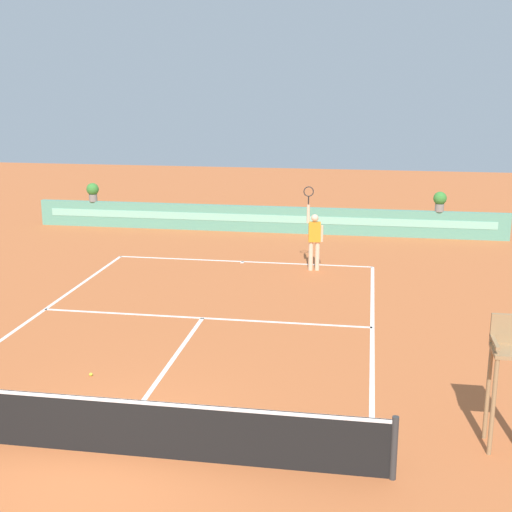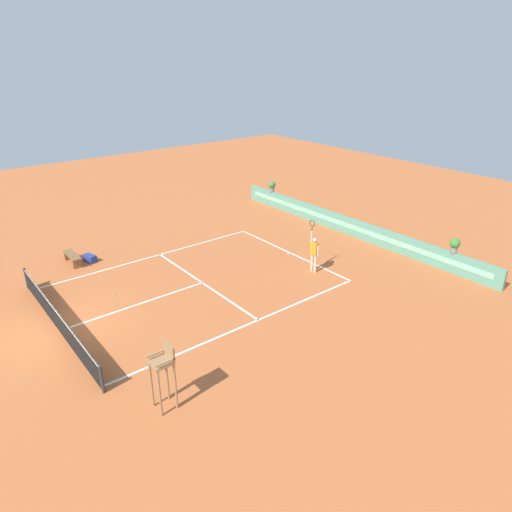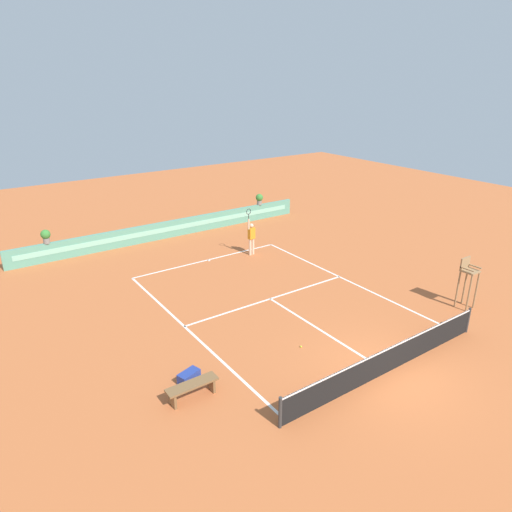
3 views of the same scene
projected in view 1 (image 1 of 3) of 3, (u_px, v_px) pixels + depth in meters
ground_plane at (199, 324)px, 16.56m from camera, size 60.00×60.00×0.00m
court_lines at (206, 314)px, 17.24m from camera, size 8.32×11.94×0.01m
net at (104, 424)px, 10.70m from camera, size 8.92×0.10×1.00m
back_wall_barrier at (264, 219)px, 26.37m from camera, size 18.00×0.21×1.00m
umpire_chair at (510, 367)px, 10.73m from camera, size 0.60×0.60×2.14m
tennis_player at (314, 237)px, 20.95m from camera, size 0.62×0.27×2.58m
tennis_ball_near_baseline at (91, 374)px, 13.63m from camera, size 0.07×0.07×0.07m
potted_plant_far_left at (93, 191)px, 27.22m from camera, size 0.48×0.48×0.72m
potted_plant_far_right at (440, 200)px, 25.12m from camera, size 0.48×0.48×0.72m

